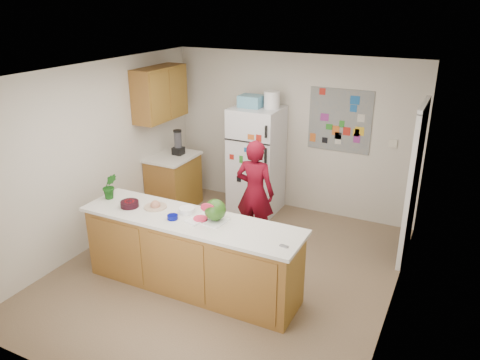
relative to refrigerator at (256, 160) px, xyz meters
The scene contains 26 objects.
floor 2.12m from the refrigerator, 76.54° to the right, with size 4.00×4.50×0.02m, color brown.
wall_back 0.71m from the refrigerator, 40.18° to the left, with size 4.00×0.02×2.50m, color beige.
wall_left 2.48m from the refrigerator, 129.69° to the right, with size 0.02×4.50×2.50m, color beige.
wall_right 3.12m from the refrigerator, 37.39° to the right, with size 0.02×4.50×2.50m, color beige.
ceiling 2.55m from the refrigerator, 76.54° to the right, with size 4.00×4.50×0.02m, color white.
doorway 2.48m from the refrigerator, 10.01° to the right, with size 0.03×0.85×2.04m, color black.
peninsula_base 2.43m from the refrigerator, 84.00° to the right, with size 2.60×0.62×0.88m, color brown.
peninsula_top 2.39m from the refrigerator, 84.00° to the right, with size 2.68×0.70×0.04m, color silver.
side_counter_base 1.41m from the refrigerator, 156.86° to the right, with size 0.60×0.80×0.86m, color brown.
side_counter_top 1.35m from the refrigerator, 156.86° to the right, with size 0.64×0.84×0.04m, color silver.
upper_cabinets 1.82m from the refrigerator, 157.05° to the right, with size 0.35×1.00×0.80m, color brown.
refrigerator is the anchor object (origin of this frame).
fridge_top_bin 0.95m from the refrigerator, behind, with size 0.35×0.28×0.18m, color #5999B2.
photo_collage 1.43m from the refrigerator, 16.61° to the left, with size 0.95×0.01×0.95m, color slate.
person 1.11m from the refrigerator, 66.38° to the right, with size 0.55×0.36×1.51m, color #5F0716.
blender_appliance 1.29m from the refrigerator, 160.26° to the right, with size 0.12×0.12×0.38m, color black.
cutting_board 2.37m from the refrigerator, 78.29° to the right, with size 0.38×0.28×0.01m, color white.
watermelon 2.37m from the refrigerator, 76.77° to the right, with size 0.25×0.25×0.25m, color #2B5816.
watermelon_slice 2.40m from the refrigerator, 80.74° to the right, with size 0.16×0.16×0.02m, color #D03146.
cherry_bowl 2.49m from the refrigerator, 103.17° to the right, with size 0.22×0.22×0.07m, color black.
white_bowl 2.27m from the refrigerator, 86.51° to the right, with size 0.19×0.19×0.06m, color white.
cobalt_bowl 2.48m from the refrigerator, 88.04° to the right, with size 0.12×0.12×0.05m, color #030864.
plate 2.33m from the refrigerator, 96.81° to the right, with size 0.27×0.27×0.02m, color beige.
paper_towel 2.46m from the refrigerator, 82.01° to the right, with size 0.17×0.15×0.02m, color silver.
keys 2.90m from the refrigerator, 59.94° to the right, with size 0.09×0.04×0.01m, color gray.
potted_plant 2.52m from the refrigerator, 112.00° to the right, with size 0.18×0.15×0.33m, color #133F0A.
Camera 1 is at (2.45, -4.54, 3.27)m, focal length 35.00 mm.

